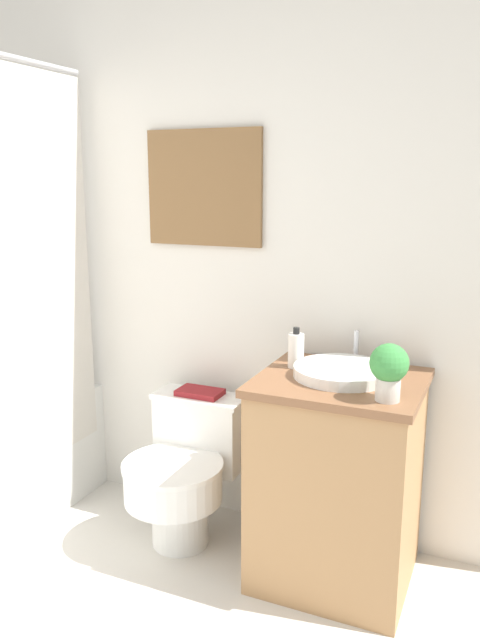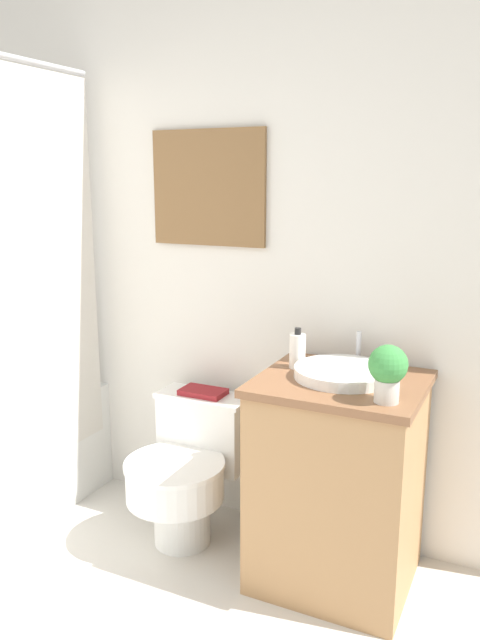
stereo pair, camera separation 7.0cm
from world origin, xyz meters
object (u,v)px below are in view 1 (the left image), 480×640
object	(u,v)px
sink	(342,371)
book_on_tank	(200,392)
soap_bottle	(296,350)
toilet	(185,470)
potted_plant	(389,368)

from	to	relation	value
sink	book_on_tank	bearing A→B (deg)	168.97
soap_bottle	book_on_tank	bearing A→B (deg)	169.68
sink	soap_bottle	world-z (taller)	soap_bottle
toilet	potted_plant	distance (m)	1.06
potted_plant	book_on_tank	world-z (taller)	potted_plant
potted_plant	book_on_tank	bearing A→B (deg)	159.89
sink	soap_bottle	bearing A→B (deg)	167.31
book_on_tank	toilet	bearing A→B (deg)	-90.00
toilet	sink	xyz separation A→B (m)	(0.66, 0.02, 0.51)
toilet	sink	distance (m)	0.84
sink	soap_bottle	size ratio (longest dim) A/B	2.50
toilet	soap_bottle	xyz separation A→B (m)	(0.46, 0.06, 0.56)
toilet	potted_plant	size ratio (longest dim) A/B	3.12
toilet	book_on_tank	size ratio (longest dim) A/B	3.08
toilet	sink	size ratio (longest dim) A/B	1.52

